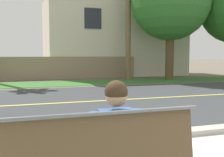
{
  "coord_description": "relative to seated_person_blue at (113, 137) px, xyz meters",
  "views": [
    {
      "loc": [
        -2.07,
        -1.93,
        1.49
      ],
      "look_at": [
        -0.32,
        3.49,
        1.0
      ],
      "focal_mm": 43.56,
      "sensor_mm": 36.0,
      "label": 1
    }
  ],
  "objects": [
    {
      "name": "ground_plane",
      "position": [
        1.24,
        7.41,
        -0.68
      ],
      "size": [
        140.0,
        140.0,
        0.0
      ],
      "primitive_type": "plane",
      "color": "#665B4C"
    },
    {
      "name": "curb_edge",
      "position": [
        1.24,
        1.76,
        -0.62
      ],
      "size": [
        44.0,
        0.3,
        0.11
      ],
      "primitive_type": "cube",
      "color": "#ADA89E",
      "rests_on": "ground_plane"
    },
    {
      "name": "street_asphalt",
      "position": [
        1.24,
        5.91,
        -0.67
      ],
      "size": [
        52.0,
        8.0,
        0.01
      ],
      "primitive_type": "cube",
      "color": "#383A3D",
      "rests_on": "ground_plane"
    },
    {
      "name": "road_centre_line",
      "position": [
        1.24,
        5.91,
        -0.67
      ],
      "size": [
        48.0,
        0.14,
        0.01
      ],
      "primitive_type": "cube",
      "color": "#E0CC4C",
      "rests_on": "ground_plane"
    },
    {
      "name": "far_verge_grass",
      "position": [
        1.24,
        11.74,
        -0.67
      ],
      "size": [
        48.0,
        2.8,
        0.02
      ],
      "primitive_type": "cube",
      "color": "#38702D",
      "rests_on": "ground_plane"
    },
    {
      "name": "seated_person_blue",
      "position": [
        0.0,
        0.0,
        0.0
      ],
      "size": [
        0.52,
        0.68,
        1.25
      ],
      "color": "#47382D",
      "rests_on": "ground_plane"
    },
    {
      "name": "garden_wall",
      "position": [
        -0.31,
        14.63,
        0.02
      ],
      "size": [
        13.0,
        0.36,
        1.4
      ],
      "primitive_type": "cube",
      "color": "gray",
      "rests_on": "ground_plane"
    },
    {
      "name": "house_across_street",
      "position": [
        5.66,
        17.83,
        3.16
      ],
      "size": [
        10.76,
        6.91,
        7.58
      ],
      "color": "beige",
      "rests_on": "ground_plane"
    }
  ]
}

